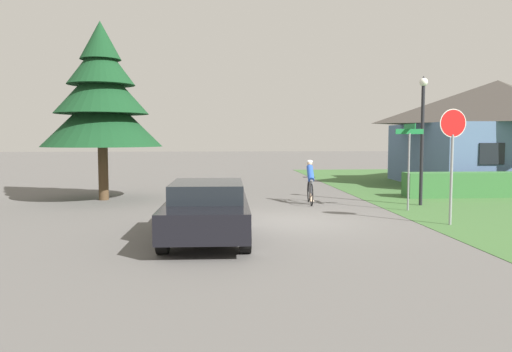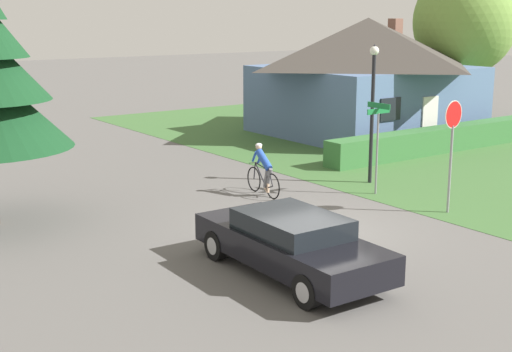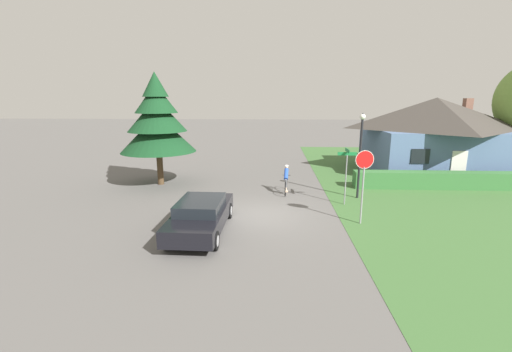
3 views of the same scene
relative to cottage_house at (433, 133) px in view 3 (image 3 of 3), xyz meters
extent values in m
plane|color=#5B5956|center=(-11.79, -10.22, -2.66)|extent=(140.00, 140.00, 0.00)
cube|color=#3D6633|center=(-0.35, -6.22, -2.66)|extent=(16.00, 36.00, 0.01)
cube|color=slate|center=(0.00, 0.00, -1.16)|extent=(8.32, 7.49, 3.00)
pyramid|color=#3D3833|center=(0.00, 0.00, 1.40)|extent=(8.98, 8.09, 2.13)
cube|color=silver|center=(-0.01, -3.77, -1.66)|extent=(0.90, 0.06, 2.00)
cube|color=black|center=(-2.33, -3.76, -1.01)|extent=(1.10, 0.06, 0.90)
cube|color=brown|center=(2.49, 0.74, 2.02)|extent=(0.50, 0.50, 0.80)
cube|color=#387038|center=(-0.93, -5.07, -2.18)|extent=(11.16, 0.90, 0.97)
cube|color=black|center=(-14.00, -12.22, -2.07)|extent=(1.94, 4.78, 0.60)
cube|color=black|center=(-14.00, -12.27, -1.56)|extent=(1.66, 2.30, 0.41)
cylinder|color=black|center=(-14.79, -10.59, -2.33)|extent=(0.25, 0.67, 0.67)
cylinder|color=#ADADB2|center=(-14.79, -10.59, -2.33)|extent=(0.25, 0.39, 0.39)
cylinder|color=black|center=(-13.14, -10.63, -2.33)|extent=(0.25, 0.67, 0.67)
cylinder|color=#ADADB2|center=(-13.14, -10.63, -2.33)|extent=(0.25, 0.39, 0.39)
cylinder|color=black|center=(-14.86, -13.81, -2.33)|extent=(0.25, 0.67, 0.67)
cylinder|color=#ADADB2|center=(-14.86, -13.81, -2.33)|extent=(0.25, 0.39, 0.39)
cylinder|color=black|center=(-13.21, -13.85, -2.33)|extent=(0.25, 0.67, 0.67)
cylinder|color=#ADADB2|center=(-13.21, -13.85, -2.33)|extent=(0.25, 0.39, 0.39)
torus|color=black|center=(-10.56, -7.04, -2.30)|extent=(0.11, 0.77, 0.77)
torus|color=black|center=(-10.47, -5.97, -2.30)|extent=(0.11, 0.77, 0.77)
cylinder|color=black|center=(-10.54, -6.77, -2.14)|extent=(0.05, 0.19, 0.58)
cylinder|color=black|center=(-10.50, -6.38, -2.09)|extent=(0.09, 0.67, 0.69)
cylinder|color=black|center=(-10.51, -6.45, -1.81)|extent=(0.11, 0.80, 0.13)
cylinder|color=black|center=(-10.55, -6.87, -2.36)|extent=(0.07, 0.36, 0.16)
cylinder|color=black|center=(-10.55, -6.95, -2.08)|extent=(0.05, 0.22, 0.45)
cylinder|color=black|center=(-10.47, -6.01, -2.03)|extent=(0.05, 0.12, 0.54)
cylinder|color=black|center=(-10.48, -6.05, -1.76)|extent=(0.44, 0.06, 0.02)
ellipsoid|color=black|center=(-10.55, -6.85, -1.84)|extent=(0.10, 0.21, 0.05)
cylinder|color=slate|center=(-10.54, -6.85, -2.02)|extent=(0.13, 0.26, 0.48)
cylinder|color=slate|center=(-10.54, -6.69, -2.10)|extent=(0.13, 0.27, 0.63)
cylinder|color=beige|center=(-10.53, -6.78, -2.40)|extent=(0.08, 0.08, 0.30)
cylinder|color=beige|center=(-10.48, -6.62, -2.49)|extent=(0.17, 0.08, 0.21)
cylinder|color=#264CB2|center=(-10.52, -6.55, -1.59)|extent=(0.28, 0.74, 0.60)
cylinder|color=#264CB2|center=(-10.48, -6.29, -1.58)|extent=(0.09, 0.26, 0.36)
cylinder|color=#264CB2|center=(-10.48, -6.01, -1.58)|extent=(0.09, 0.26, 0.36)
sphere|color=beige|center=(-10.49, -6.25, -1.24)|extent=(0.19, 0.19, 0.19)
ellipsoid|color=white|center=(-10.49, -6.25, -1.19)|extent=(0.22, 0.18, 0.12)
cylinder|color=gray|center=(-7.60, -11.05, -1.46)|extent=(0.07, 0.07, 2.40)
cylinder|color=red|center=(-7.60, -11.05, 0.04)|extent=(0.70, 0.09, 0.70)
cylinder|color=silver|center=(-7.60, -11.05, 0.04)|extent=(0.74, 0.09, 0.75)
cylinder|color=black|center=(-6.83, -7.27, -0.63)|extent=(0.12, 0.12, 4.06)
sphere|color=white|center=(-6.83, -7.27, 1.52)|extent=(0.29, 0.29, 0.29)
cone|color=black|center=(-6.83, -7.27, 1.67)|extent=(0.17, 0.17, 0.11)
cylinder|color=gray|center=(-7.73, -8.43, -1.44)|extent=(0.06, 0.06, 2.45)
cube|color=#197238|center=(-7.73, -8.43, -0.15)|extent=(0.90, 0.03, 0.16)
cube|color=#197238|center=(-7.73, -8.43, 0.01)|extent=(0.03, 0.90, 0.16)
cylinder|color=#4C3823|center=(-18.00, -4.88, -1.67)|extent=(0.36, 0.36, 1.99)
cone|color=#143D1E|center=(-18.00, -4.88, 0.42)|extent=(4.36, 4.36, 2.19)
cone|color=#143D1E|center=(-18.00, -4.88, 1.49)|extent=(3.40, 3.40, 1.92)
cone|color=#143D1E|center=(-18.00, -4.88, 2.42)|extent=(2.44, 2.44, 1.66)
cone|color=#143D1E|center=(-18.00, -4.88, 3.20)|extent=(1.48, 1.48, 1.40)
camera|label=1|loc=(-13.76, -23.74, -0.34)|focal=35.00mm
camera|label=2|loc=(-22.77, -23.23, 2.65)|focal=50.00mm
camera|label=3|loc=(-11.25, -24.65, 2.43)|focal=24.00mm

